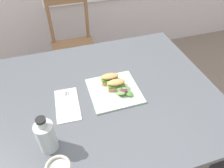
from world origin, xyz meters
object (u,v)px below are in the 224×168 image
fork_on_napkin (67,102)px  bottle_cold_brew (47,137)px  plate_lunch (114,91)px  sandwich_half_front (116,84)px  dining_table (101,109)px  sandwich_half_back (110,78)px  chair_wooden_far (74,47)px

fork_on_napkin → bottle_cold_brew: bottle_cold_brew is taller
plate_lunch → fork_on_napkin: size_ratio=1.44×
plate_lunch → sandwich_half_front: (0.01, 0.01, 0.03)m
sandwich_half_front → bottle_cold_brew: bottle_cold_brew is taller
dining_table → bottle_cold_brew: size_ratio=6.71×
sandwich_half_back → chair_wooden_far: bearing=95.3°
chair_wooden_far → bottle_cold_brew: (-0.28, -1.20, 0.36)m
dining_table → sandwich_half_back: 0.18m
sandwich_half_front → sandwich_half_back: (-0.02, 0.06, 0.00)m
sandwich_half_front → dining_table: bearing=-170.8°
dining_table → plate_lunch: size_ratio=4.76×
fork_on_napkin → chair_wooden_far: bearing=80.0°
sandwich_half_back → fork_on_napkin: (-0.25, -0.07, -0.03)m
sandwich_half_front → plate_lunch: bearing=-139.7°
plate_lunch → fork_on_napkin: bearing=-179.3°
chair_wooden_far → fork_on_napkin: chair_wooden_far is taller
sandwich_half_front → sandwich_half_back: same height
chair_wooden_far → fork_on_napkin: (-0.17, -0.97, 0.30)m
sandwich_half_back → fork_on_napkin: size_ratio=0.54×
plate_lunch → fork_on_napkin: 0.26m
chair_wooden_far → plate_lunch: chair_wooden_far is taller
dining_table → bottle_cold_brew: (-0.29, -0.24, 0.18)m
sandwich_half_back → bottle_cold_brew: 0.48m
dining_table → plate_lunch: 0.14m
fork_on_napkin → bottle_cold_brew: (-0.11, -0.23, 0.06)m
chair_wooden_far → sandwich_half_back: 0.96m
dining_table → plate_lunch: bearing=2.0°
dining_table → sandwich_half_back: (0.08, 0.07, 0.15)m
chair_wooden_far → plate_lunch: bearing=-84.8°
sandwich_half_back → fork_on_napkin: bearing=-163.9°
chair_wooden_far → sandwich_half_front: 1.01m
chair_wooden_far → sandwich_half_front: size_ratio=8.67×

